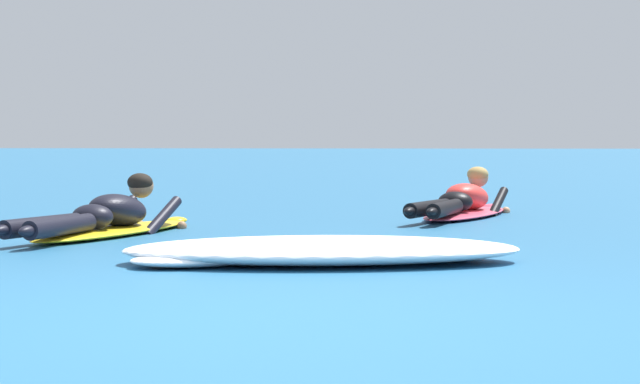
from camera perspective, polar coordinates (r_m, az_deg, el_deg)
name	(u,v)px	position (r m, az deg, el deg)	size (l,w,h in m)	color
ground_plane	(345,198)	(15.22, 1.21, -0.31)	(120.00, 120.00, 0.00)	#235B84
surfer_near	(108,219)	(9.68, -10.20, -1.28)	(1.11, 2.66, 0.54)	yellow
surfer_far	(462,204)	(11.72, 6.89, -0.56)	(1.24, 2.62, 0.53)	#E54C66
whitewater_mid_right	(323,251)	(7.49, 0.14, -2.86)	(2.64, 1.37, 0.17)	white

